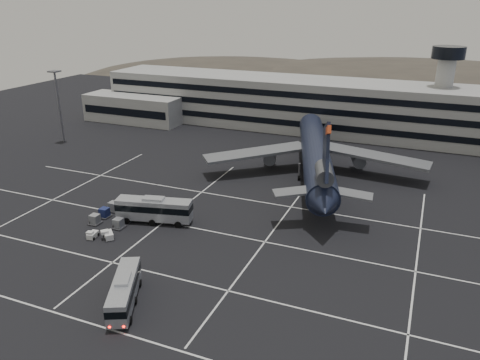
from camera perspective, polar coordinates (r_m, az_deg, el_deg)
name	(u,v)px	position (r m, az deg, el deg)	size (l,w,h in m)	color
ground	(184,239)	(74.01, -6.87, -7.17)	(260.00, 260.00, 0.00)	black
lane_markings	(191,238)	(74.15, -5.95, -7.07)	(90.00, 55.62, 0.01)	silver
terminal	(295,104)	(135.33, 6.75, 9.14)	(125.00, 26.00, 24.00)	gray
hills	(397,107)	(231.63, 18.54, 8.46)	(352.00, 180.00, 44.00)	#38332B
lightpole_left	(58,97)	(128.80, -21.33, 9.46)	(2.40, 2.40, 18.28)	slate
trijet_main	(316,154)	(97.05, 9.21, 3.11)	(45.44, 56.54, 18.08)	black
bus_near	(124,290)	(59.90, -13.93, -12.85)	(6.91, 10.82, 3.81)	gray
bus_far	(154,209)	(79.06, -10.42, -3.46)	(12.98, 5.77, 4.47)	gray
tug_a	(92,235)	(77.09, -17.54, -6.39)	(1.48, 2.14, 1.27)	silver
tug_b	(109,235)	(76.16, -15.73, -6.46)	(2.58, 2.54, 1.46)	silver
uld_cluster	(116,215)	(82.20, -14.89, -4.11)	(6.67, 7.78, 1.68)	#2D2D30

